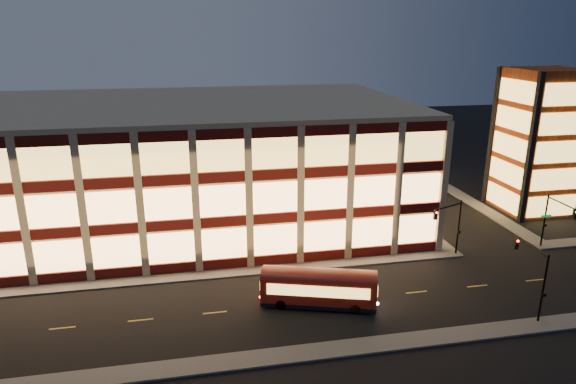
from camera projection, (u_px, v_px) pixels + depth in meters
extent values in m
plane|color=black|center=(232.00, 278.00, 48.75)|extent=(200.00, 200.00, 0.00)
cube|color=#514F4C|center=(200.00, 275.00, 49.11)|extent=(54.00, 2.00, 0.15)
cube|color=#514F4C|center=(392.00, 204.00, 68.83)|extent=(2.00, 30.00, 0.15)
cube|color=#514F4C|center=(467.00, 199.00, 70.85)|extent=(2.00, 30.00, 0.15)
cube|color=#514F4C|center=(249.00, 360.00, 36.58)|extent=(100.00, 2.00, 0.15)
cube|color=tan|center=(193.00, 164.00, 61.94)|extent=(50.00, 30.00, 14.00)
cube|color=tan|center=(189.00, 103.00, 59.73)|extent=(50.40, 30.40, 0.50)
cube|color=#470C0A|center=(199.00, 266.00, 49.75)|extent=(50.10, 0.25, 1.00)
cube|color=#FFB96B|center=(198.00, 246.00, 49.13)|extent=(49.00, 0.20, 3.00)
cube|color=#470C0A|center=(386.00, 201.00, 68.49)|extent=(0.25, 30.10, 1.00)
cube|color=#FFB96B|center=(387.00, 186.00, 67.85)|extent=(0.20, 29.00, 3.00)
cube|color=#470C0A|center=(197.00, 223.00, 48.41)|extent=(50.10, 0.25, 1.00)
cube|color=#FFB96B|center=(196.00, 202.00, 47.79)|extent=(49.00, 0.20, 3.00)
cube|color=#470C0A|center=(388.00, 169.00, 67.15)|extent=(0.25, 30.10, 1.00)
cube|color=#FFB96B|center=(389.00, 153.00, 66.50)|extent=(0.20, 29.00, 3.00)
cube|color=#470C0A|center=(194.00, 179.00, 47.07)|extent=(50.10, 0.25, 1.00)
cube|color=#FFB96B|center=(193.00, 156.00, 46.44)|extent=(49.00, 0.20, 3.00)
cube|color=#470C0A|center=(390.00, 136.00, 65.80)|extent=(0.25, 30.10, 1.00)
cube|color=#FFB96B|center=(391.00, 119.00, 65.16)|extent=(0.20, 29.00, 3.00)
cube|color=#8C3814|center=(539.00, 142.00, 64.55)|extent=(8.00, 8.00, 18.00)
cube|color=black|center=(531.00, 150.00, 60.08)|extent=(0.60, 0.60, 18.00)
cube|color=black|center=(492.00, 136.00, 67.55)|extent=(0.60, 0.60, 18.00)
cube|color=black|center=(546.00, 134.00, 69.02)|extent=(0.60, 0.60, 18.00)
cube|color=#FFC359|center=(552.00, 206.00, 62.94)|extent=(6.60, 0.16, 2.60)
cube|color=#FFC359|center=(502.00, 198.00, 66.00)|extent=(0.16, 6.60, 2.60)
cube|color=#FFC359|center=(556.00, 179.00, 61.90)|extent=(6.60, 0.16, 2.60)
cube|color=#FFC359|center=(506.00, 172.00, 64.96)|extent=(0.16, 6.60, 2.60)
cube|color=#FFC359|center=(561.00, 152.00, 60.86)|extent=(6.60, 0.16, 2.60)
cube|color=#FFC359|center=(509.00, 146.00, 63.92)|extent=(0.16, 6.60, 2.60)
cube|color=#FFC359|center=(565.00, 124.00, 59.82)|extent=(6.60, 0.16, 2.60)
cube|color=#FFC359|center=(513.00, 119.00, 62.89)|extent=(0.16, 6.60, 2.60)
cube|color=#FFC359|center=(570.00, 94.00, 58.78)|extent=(6.60, 0.16, 2.60)
cube|color=#FFC359|center=(517.00, 91.00, 61.85)|extent=(0.16, 6.60, 2.60)
cylinder|color=black|center=(458.00, 228.00, 52.89)|extent=(0.18, 0.18, 6.00)
cylinder|color=black|center=(449.00, 206.00, 51.04)|extent=(3.56, 1.63, 0.14)
cube|color=black|center=(436.00, 215.00, 50.17)|extent=(0.32, 0.32, 0.95)
sphere|color=#FF0C05|center=(437.00, 213.00, 49.91)|extent=(0.20, 0.20, 0.20)
cube|color=black|center=(459.00, 232.00, 52.83)|extent=(0.25, 0.18, 0.28)
cylinder|color=black|center=(544.00, 221.00, 54.73)|extent=(0.18, 0.18, 6.00)
cylinder|color=black|center=(562.00, 203.00, 52.03)|extent=(0.14, 4.00, 0.14)
cube|color=black|center=(575.00, 214.00, 50.32)|extent=(0.32, 0.32, 0.95)
cube|color=black|center=(545.00, 225.00, 54.66)|extent=(0.25, 0.18, 0.28)
cube|color=#0C7226|center=(546.00, 216.00, 54.40)|extent=(1.20, 0.06, 0.28)
cylinder|color=black|center=(543.00, 289.00, 40.46)|extent=(0.18, 0.18, 6.00)
cylinder|color=black|center=(532.00, 247.00, 41.51)|extent=(0.14, 4.00, 0.14)
cube|color=black|center=(516.00, 243.00, 43.53)|extent=(0.32, 0.32, 0.95)
sphere|color=#FF0C05|center=(518.00, 241.00, 43.27)|extent=(0.20, 0.20, 0.20)
cube|color=black|center=(544.00, 295.00, 40.40)|extent=(0.25, 0.18, 0.28)
cube|color=maroon|center=(319.00, 288.00, 43.49)|extent=(9.98, 5.24, 2.23)
cube|color=black|center=(318.00, 301.00, 43.89)|extent=(9.98, 5.24, 0.34)
cylinder|color=black|center=(281.00, 304.00, 43.19)|extent=(0.92, 0.54, 0.87)
cylinder|color=black|center=(284.00, 292.00, 45.20)|extent=(0.92, 0.54, 0.87)
cylinder|color=black|center=(355.00, 309.00, 42.52)|extent=(0.92, 0.54, 0.87)
cylinder|color=black|center=(355.00, 296.00, 44.54)|extent=(0.92, 0.54, 0.87)
cube|color=#FFC359|center=(318.00, 292.00, 42.23)|extent=(8.15, 2.63, 0.97)
cube|color=#FFC359|center=(320.00, 278.00, 44.58)|extent=(8.15, 2.63, 0.97)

